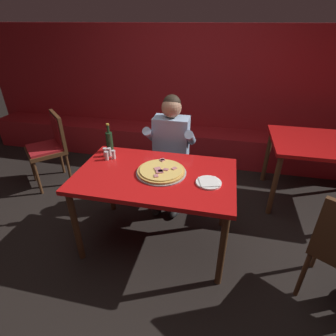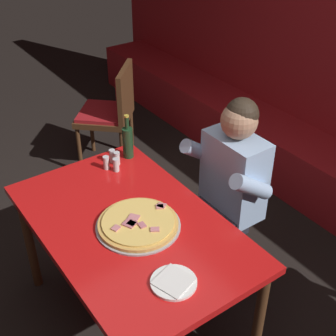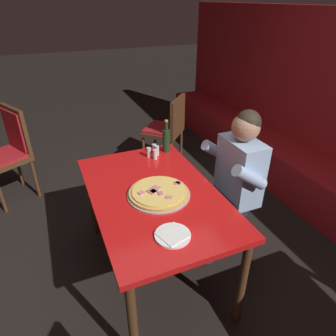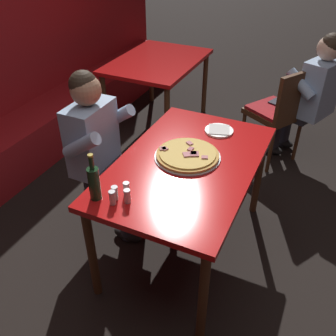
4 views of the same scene
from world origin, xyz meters
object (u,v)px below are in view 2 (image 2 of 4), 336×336
object	(u,v)px
shaker_black_pepper	(116,165)
shaker_oregano	(117,159)
main_dining_table	(131,235)
shaker_red_pepper_flakes	(112,157)
plate_white_paper	(174,282)
shaker_parmesan	(106,163)
beer_bottle	(128,141)
pizza	(138,224)
diner_seated_blue_shirt	(222,190)
dining_chair_far_left	(112,109)

from	to	relation	value
shaker_black_pepper	shaker_oregano	world-z (taller)	same
main_dining_table	shaker_red_pepper_flakes	bearing A→B (deg)	158.87
plate_white_paper	shaker_oregano	world-z (taller)	shaker_oregano
shaker_parmesan	shaker_red_pepper_flakes	bearing A→B (deg)	123.94
shaker_oregano	shaker_parmesan	distance (m)	0.08
shaker_black_pepper	shaker_parmesan	world-z (taller)	same
shaker_red_pepper_flakes	shaker_parmesan	bearing A→B (deg)	-56.06
main_dining_table	shaker_parmesan	xyz separation A→B (m)	(-0.51, 0.15, 0.12)
plate_white_paper	shaker_parmesan	size ratio (longest dim) A/B	2.44
beer_bottle	shaker_black_pepper	xyz separation A→B (m)	(0.10, -0.14, -0.07)
pizza	plate_white_paper	size ratio (longest dim) A/B	2.08
pizza	shaker_parmesan	distance (m)	0.58
pizza	shaker_red_pepper_flakes	bearing A→B (deg)	162.21
shaker_black_pepper	diner_seated_blue_shirt	xyz separation A→B (m)	(0.45, 0.46, -0.11)
shaker_black_pepper	dining_chair_far_left	world-z (taller)	dining_chair_far_left
main_dining_table	plate_white_paper	xyz separation A→B (m)	(0.47, -0.06, 0.09)
shaker_red_pepper_flakes	shaker_parmesan	xyz separation A→B (m)	(0.05, -0.07, 0.00)
shaker_black_pepper	plate_white_paper	bearing A→B (deg)	-14.62
pizza	shaker_parmesan	world-z (taller)	shaker_parmesan
plate_white_paper	dining_chair_far_left	size ratio (longest dim) A/B	0.23
shaker_red_pepper_flakes	dining_chair_far_left	distance (m)	1.21
pizza	dining_chair_far_left	distance (m)	1.83
shaker_red_pepper_flakes	beer_bottle	bearing A→B (deg)	88.19
main_dining_table	dining_chair_far_left	size ratio (longest dim) A/B	1.47
shaker_parmesan	diner_seated_blue_shirt	world-z (taller)	diner_seated_blue_shirt
shaker_red_pepper_flakes	shaker_parmesan	size ratio (longest dim) A/B	1.00
shaker_black_pepper	shaker_oregano	xyz separation A→B (m)	(-0.06, 0.04, 0.00)
shaker_black_pepper	shaker_parmesan	bearing A→B (deg)	-146.22
plate_white_paper	dining_chair_far_left	world-z (taller)	dining_chair_far_left
shaker_parmesan	pizza	bearing A→B (deg)	-12.77
diner_seated_blue_shirt	plate_white_paper	bearing A→B (deg)	-55.84
shaker_red_pepper_flakes	shaker_oregano	world-z (taller)	same
shaker_oregano	beer_bottle	bearing A→B (deg)	109.57
shaker_black_pepper	diner_seated_blue_shirt	world-z (taller)	diner_seated_blue_shirt
beer_bottle	shaker_oregano	size ratio (longest dim) A/B	3.40
shaker_red_pepper_flakes	pizza	bearing A→B (deg)	-17.79
shaker_parmesan	beer_bottle	bearing A→B (deg)	103.05
pizza	dining_chair_far_left	world-z (taller)	dining_chair_far_left
main_dining_table	shaker_black_pepper	size ratio (longest dim) A/B	15.98
main_dining_table	beer_bottle	size ratio (longest dim) A/B	4.71
pizza	plate_white_paper	xyz separation A→B (m)	(0.42, -0.08, -0.01)
shaker_parmesan	dining_chair_far_left	size ratio (longest dim) A/B	0.09
main_dining_table	shaker_oregano	bearing A→B (deg)	156.50
diner_seated_blue_shirt	dining_chair_far_left	size ratio (longest dim) A/B	1.37
shaker_oregano	diner_seated_blue_shirt	bearing A→B (deg)	39.74
pizza	shaker_black_pepper	distance (m)	0.53
pizza	shaker_oregano	xyz separation A→B (m)	(-0.57, 0.20, 0.02)
main_dining_table	beer_bottle	xyz separation A→B (m)	(-0.56, 0.33, 0.19)
plate_white_paper	shaker_red_pepper_flakes	world-z (taller)	shaker_red_pepper_flakes
dining_chair_far_left	shaker_black_pepper	bearing A→B (deg)	-27.69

